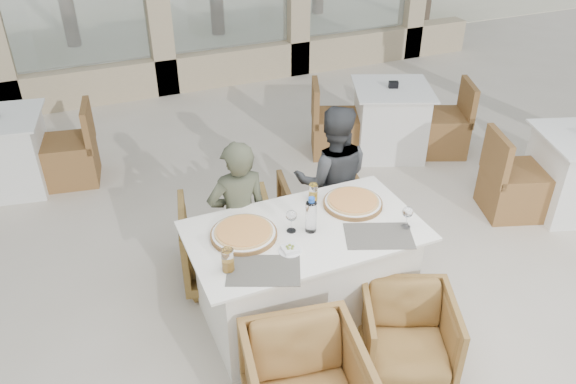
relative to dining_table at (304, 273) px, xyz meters
name	(u,v)px	position (x,y,z in m)	size (l,w,h in m)	color
ground	(311,315)	(0.04, -0.04, -0.39)	(80.00, 80.00, 0.00)	beige
perimeter_wall_far	(160,35)	(0.04, 4.76, 0.42)	(10.00, 0.34, 1.60)	#C5B08B
dining_table	(304,273)	(0.00, 0.00, 0.00)	(1.60, 0.90, 0.77)	white
placemat_near_left	(264,270)	(-0.41, -0.29, 0.39)	(0.45, 0.30, 0.00)	#5A564D
placemat_near_right	(379,236)	(0.42, -0.26, 0.39)	(0.45, 0.30, 0.00)	#5E5950
pizza_left	(244,233)	(-0.41, 0.09, 0.41)	(0.45, 0.45, 0.06)	#CD5B1B
pizza_right	(353,202)	(0.44, 0.14, 0.41)	(0.43, 0.43, 0.06)	#D95B1D
water_bottle	(311,214)	(0.03, -0.02, 0.52)	(0.08, 0.08, 0.26)	#C2E8FF
wine_glass_centre	(291,220)	(-0.09, 0.02, 0.48)	(0.08, 0.08, 0.18)	silver
wine_glass_corner	(407,216)	(0.64, -0.24, 0.48)	(0.08, 0.08, 0.18)	white
beer_glass_left	(228,260)	(-0.61, -0.20, 0.46)	(0.08, 0.08, 0.16)	orange
beer_glass_right	(313,193)	(0.21, 0.31, 0.45)	(0.07, 0.07, 0.13)	gold
olive_dish	(290,249)	(-0.19, -0.18, 0.41)	(0.11, 0.11, 0.04)	white
armchair_far_left	(227,240)	(-0.37, 0.66, -0.05)	(0.70, 0.73, 0.66)	olive
armchair_far_right	(322,213)	(0.50, 0.74, -0.07)	(0.66, 0.68, 0.62)	brown
armchair_near_right	(407,333)	(0.43, -0.70, -0.11)	(0.59, 0.60, 0.55)	olive
diner_left	(239,218)	(-0.32, 0.49, 0.25)	(0.46, 0.30, 1.27)	#484B37
diner_right	(332,181)	(0.55, 0.67, 0.27)	(0.64, 0.50, 1.31)	#3B3D40
bg_table_a	(5,153)	(-1.98, 2.82, 0.00)	(1.64, 0.82, 0.77)	white
bg_table_b	(390,121)	(1.95, 1.98, 0.00)	(1.64, 0.82, 0.77)	white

